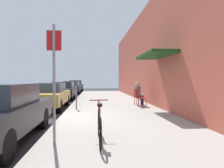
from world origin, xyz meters
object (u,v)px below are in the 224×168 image
(parked_car_2, at_px, (63,90))
(street_sign, at_px, (54,74))
(cafe_chair_1, at_px, (138,96))
(seated_patron_1, at_px, (139,92))
(parked_car_3, at_px, (72,87))
(parking_meter, at_px, (76,93))
(parked_car_4, at_px, (76,86))
(parked_car_1, at_px, (48,95))
(bicycle_0, at_px, (99,126))
(cafe_chair_0, at_px, (141,97))

(parked_car_2, distance_m, street_sign, 11.84)
(parked_car_2, xyz_separation_m, cafe_chair_1, (4.81, -5.27, -0.09))
(parked_car_2, distance_m, seated_patron_1, 7.17)
(parked_car_3, bearing_deg, parking_meter, -83.06)
(seated_patron_1, bearing_deg, parked_car_4, 106.08)
(parked_car_1, bearing_deg, parked_car_4, 90.00)
(parked_car_2, xyz_separation_m, seated_patron_1, (4.87, -5.26, 0.10))
(bicycle_0, xyz_separation_m, cafe_chair_0, (2.32, 5.78, 0.14))
(parked_car_1, distance_m, cafe_chair_1, 4.81)
(parked_car_2, relative_size, cafe_chair_1, 5.06)
(parked_car_2, relative_size, street_sign, 1.69)
(parked_car_2, relative_size, cafe_chair_0, 5.06)
(parked_car_3, bearing_deg, parked_car_4, 90.00)
(seated_patron_1, bearing_deg, cafe_chair_0, -94.45)
(parked_car_4, bearing_deg, cafe_chair_0, -74.73)
(cafe_chair_1, bearing_deg, parked_car_1, -178.01)
(parking_meter, bearing_deg, parked_car_3, 96.94)
(cafe_chair_1, bearing_deg, bicycle_0, -109.56)
(parked_car_4, xyz_separation_m, bicycle_0, (2.49, -23.41, -0.28))
(street_sign, bearing_deg, bicycle_0, -4.24)
(cafe_chair_0, bearing_deg, parked_car_1, 173.27)
(seated_patron_1, bearing_deg, parked_car_3, 112.95)
(parked_car_2, relative_size, parked_car_3, 1.00)
(parked_car_4, height_order, bicycle_0, parked_car_4)
(cafe_chair_0, relative_size, seated_patron_1, 0.67)
(parked_car_4, xyz_separation_m, seated_patron_1, (4.87, -16.89, 0.06))
(cafe_chair_1, relative_size, seated_patron_1, 0.67)
(parked_car_2, xyz_separation_m, parking_meter, (1.55, -6.49, 0.17))
(parking_meter, relative_size, seated_patron_1, 1.02)
(cafe_chair_1, bearing_deg, seated_patron_1, 5.79)
(cafe_chair_1, bearing_deg, parking_meter, -159.45)
(bicycle_0, relative_size, cafe_chair_0, 1.97)
(parked_car_3, xyz_separation_m, cafe_chair_0, (4.81, -12.24, -0.10))
(parked_car_2, distance_m, parked_car_3, 6.24)
(parked_car_1, height_order, bicycle_0, parked_car_1)
(bicycle_0, bearing_deg, parking_meter, 100.09)
(parked_car_4, bearing_deg, bicycle_0, -83.92)
(parked_car_3, height_order, seated_patron_1, seated_patron_1)
(parked_car_1, xyz_separation_m, parking_meter, (1.55, -1.05, 0.18))
(parked_car_4, xyz_separation_m, cafe_chair_0, (4.81, -17.63, -0.13))
(parked_car_3, distance_m, parked_car_4, 5.39)
(bicycle_0, bearing_deg, seated_patron_1, 69.99)
(parked_car_3, bearing_deg, bicycle_0, -82.13)
(parking_meter, bearing_deg, cafe_chair_0, 8.48)
(parked_car_3, distance_m, cafe_chair_0, 13.16)
(parked_car_4, height_order, cafe_chair_1, parked_car_4)
(cafe_chair_1, bearing_deg, street_sign, -117.18)
(cafe_chair_0, distance_m, seated_patron_1, 0.77)
(parked_car_1, relative_size, parking_meter, 3.33)
(street_sign, distance_m, seated_patron_1, 7.33)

